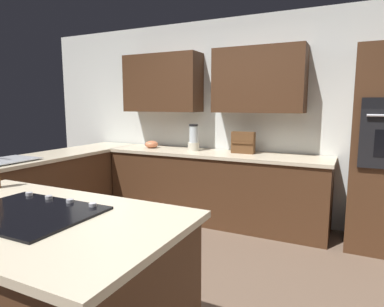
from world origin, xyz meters
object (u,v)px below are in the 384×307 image
cooktop (27,212)px  blender (194,139)px  mixing_bowl (152,144)px  spice_rack (243,143)px

cooktop → blender: (0.27, -2.68, 0.14)m
cooktop → mixing_bowl: bearing=-71.1°
blender → spice_rack: size_ratio=1.22×
cooktop → spice_rack: size_ratio=2.67×
cooktop → spice_rack: 2.78m
cooktop → blender: blender is taller
mixing_bowl → spice_rack: spice_rack is taller
cooktop → blender: size_ratio=2.18×
blender → spice_rack: 0.65m
cooktop → blender: bearing=-84.3°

